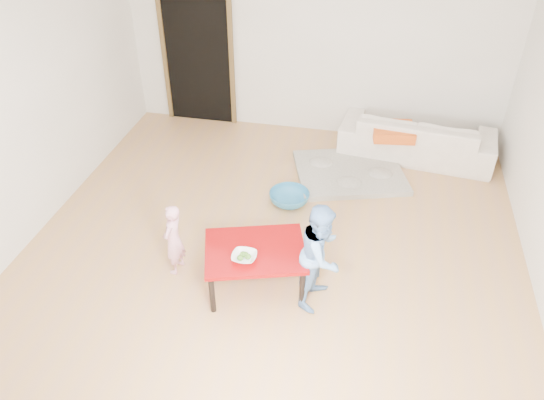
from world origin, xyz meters
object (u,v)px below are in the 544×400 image
(red_table, at_px, (255,268))
(basin, at_px, (289,198))
(sofa, at_px, (417,136))
(child_pink, at_px, (174,240))
(child_blue, at_px, (322,255))
(bowl, at_px, (244,257))

(red_table, xyz_separation_m, basin, (0.07, 1.36, -0.15))
(sofa, relative_size, basin, 4.18)
(sofa, distance_m, child_pink, 3.52)
(child_blue, xyz_separation_m, basin, (-0.53, 1.38, -0.44))
(red_table, bearing_deg, bowl, -112.14)
(bowl, relative_size, child_blue, 0.21)
(child_pink, relative_size, basin, 1.64)
(bowl, distance_m, basin, 1.56)
(child_pink, bearing_deg, bowl, 80.45)
(bowl, xyz_separation_m, child_pink, (-0.74, 0.20, -0.10))
(bowl, bearing_deg, child_blue, 10.57)
(basin, bearing_deg, sofa, 44.72)
(red_table, relative_size, bowl, 4.11)
(bowl, bearing_deg, basin, 85.14)
(sofa, relative_size, child_blue, 1.86)
(red_table, xyz_separation_m, child_pink, (-0.80, 0.05, 0.15))
(sofa, xyz_separation_m, basin, (-1.40, -1.38, -0.21))
(bowl, height_order, child_blue, child_blue)
(red_table, distance_m, bowl, 0.30)
(sofa, xyz_separation_m, bowl, (-1.53, -2.89, 0.19))
(child_pink, relative_size, child_blue, 0.73)
(bowl, distance_m, child_pink, 0.77)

